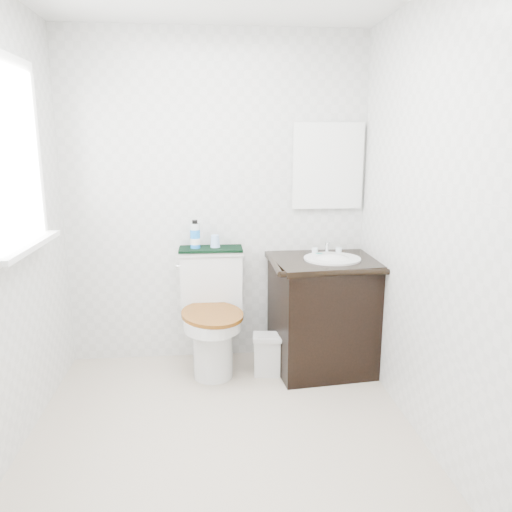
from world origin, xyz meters
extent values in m
plane|color=beige|center=(0.00, 0.00, 0.00)|extent=(2.40, 2.40, 0.00)
plane|color=silver|center=(0.00, 1.20, 1.20)|extent=(2.40, 0.00, 2.40)
plane|color=silver|center=(0.00, -1.20, 1.20)|extent=(2.40, 0.00, 2.40)
plane|color=silver|center=(1.10, 0.00, 1.20)|extent=(0.00, 2.40, 2.40)
cube|color=white|center=(-1.07, 0.25, 1.55)|extent=(0.02, 0.70, 0.90)
cube|color=silver|center=(0.82, 1.18, 1.45)|extent=(0.50, 0.02, 0.60)
cylinder|color=silver|center=(-0.05, 0.82, 0.21)|extent=(0.28, 0.28, 0.42)
cube|color=silver|center=(-0.05, 1.07, 0.21)|extent=(0.28, 0.28, 0.42)
cube|color=silver|center=(-0.05, 1.09, 0.63)|extent=(0.45, 0.18, 0.40)
cube|color=silver|center=(-0.05, 1.09, 0.84)|extent=(0.47, 0.20, 0.03)
cylinder|color=silver|center=(-0.05, 0.78, 0.42)|extent=(0.40, 0.40, 0.08)
cylinder|color=brown|center=(-0.05, 0.78, 0.48)|extent=(0.51, 0.51, 0.03)
cube|color=black|center=(0.77, 0.90, 0.39)|extent=(0.78, 0.68, 0.78)
cube|color=black|center=(0.77, 0.90, 0.80)|extent=(0.82, 0.72, 0.04)
cylinder|color=silver|center=(0.80, 0.87, 0.83)|extent=(0.40, 0.40, 0.01)
ellipsoid|color=silver|center=(0.80, 0.87, 0.77)|extent=(0.34, 0.34, 0.17)
cylinder|color=silver|center=(0.80, 1.04, 0.87)|extent=(0.02, 0.02, 0.10)
cube|color=silver|center=(0.34, 0.82, 0.13)|extent=(0.20, 0.16, 0.26)
cube|color=silver|center=(0.34, 0.82, 0.28)|extent=(0.22, 0.19, 0.03)
cube|color=black|center=(-0.05, 1.09, 0.87)|extent=(0.46, 0.22, 0.02)
cylinder|color=#1A7DE5|center=(-0.16, 1.09, 0.94)|extent=(0.07, 0.07, 0.13)
cylinder|color=silver|center=(-0.16, 1.09, 1.03)|extent=(0.07, 0.07, 0.04)
cylinder|color=black|center=(-0.16, 1.09, 1.07)|extent=(0.04, 0.04, 0.03)
cone|color=#9BC3FF|center=(-0.02, 1.11, 0.92)|extent=(0.07, 0.07, 0.09)
ellipsoid|color=#187569|center=(0.73, 1.01, 0.83)|extent=(0.07, 0.04, 0.02)
camera|label=1|loc=(-0.06, -2.45, 1.62)|focal=35.00mm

